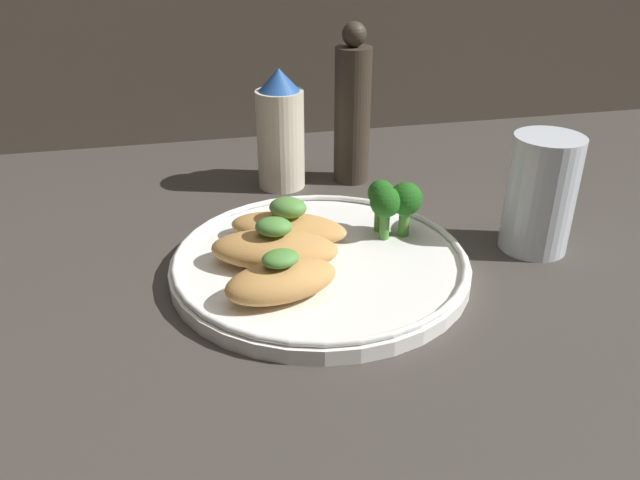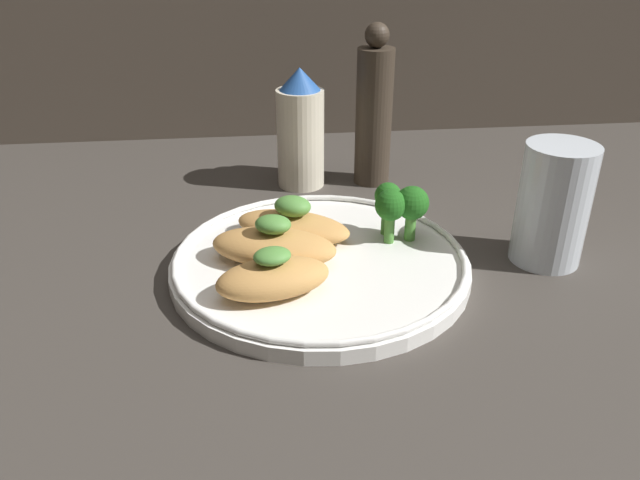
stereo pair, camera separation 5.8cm
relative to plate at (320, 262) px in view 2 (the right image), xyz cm
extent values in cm
cube|color=#3D3833|center=(0.00, 0.00, -1.49)|extent=(180.00, 180.00, 1.00)
cylinder|color=white|center=(0.00, 0.00, -0.29)|extent=(28.33, 28.33, 1.40)
torus|color=white|center=(0.00, 0.00, 0.71)|extent=(27.73, 27.73, 0.60)
ellipsoid|color=tan|center=(-4.64, -5.62, 1.94)|extent=(10.78, 7.23, 3.06)
ellipsoid|color=#518E3D|center=(-4.64, -5.62, 4.12)|extent=(3.69, 3.19, 1.31)
ellipsoid|color=tan|center=(-4.33, 0.18, 1.94)|extent=(12.94, 8.89, 3.06)
ellipsoid|color=#518E3D|center=(-4.33, 0.18, 4.28)|extent=(4.00, 3.54, 1.62)
ellipsoid|color=tan|center=(-2.22, 4.43, 1.70)|extent=(12.91, 9.80, 2.58)
ellipsoid|color=#518E3D|center=(-2.22, 4.43, 3.97)|extent=(4.60, 4.24, 1.95)
cylinder|color=#4C8E38|center=(9.36, 2.94, 1.83)|extent=(1.09, 1.09, 2.84)
sphere|color=#1E5B19|center=(9.36, 2.94, 4.42)|extent=(3.34, 3.34, 3.34)
cylinder|color=#4C8E38|center=(7.28, 4.48, 2.03)|extent=(1.10, 1.10, 3.25)
sphere|color=#1E5B19|center=(7.28, 4.48, 4.60)|extent=(2.69, 2.69, 2.69)
cylinder|color=#4C8E38|center=(7.18, 2.62, 1.89)|extent=(1.01, 1.01, 2.95)
sphere|color=#1E5B19|center=(7.18, 2.62, 4.45)|extent=(3.10, 3.10, 3.10)
cylinder|color=beige|center=(0.34, 21.66, 4.99)|extent=(5.75, 5.75, 11.97)
cone|color=#23519E|center=(0.34, 21.66, 12.30)|extent=(4.89, 4.89, 2.63)
cylinder|color=#382D23|center=(8.96, 21.66, 7.30)|extent=(4.42, 4.42, 16.58)
sphere|color=#382D23|center=(8.96, 21.66, 17.03)|extent=(2.87, 2.87, 2.87)
cylinder|color=silver|center=(22.30, -0.17, 4.93)|extent=(6.76, 6.76, 11.84)
camera|label=1|loc=(-11.36, -50.14, 29.68)|focal=35.00mm
camera|label=2|loc=(-5.63, -51.10, 29.68)|focal=35.00mm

